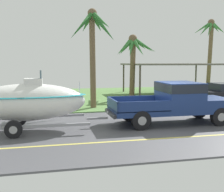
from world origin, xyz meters
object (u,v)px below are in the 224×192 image
object	(u,v)px
palm_tree_mid	(94,34)
palm_tree_near_right	(210,39)
boat_on_trailer	(28,102)
pickup_truck_towing	(178,100)
palm_tree_near_left	(133,51)
carport_awning	(172,65)

from	to	relation	value
palm_tree_mid	palm_tree_near_right	bearing A→B (deg)	34.35
boat_on_trailer	palm_tree_mid	size ratio (longest dim) A/B	0.99
boat_on_trailer	palm_tree_near_right	bearing A→B (deg)	40.28
pickup_truck_towing	palm_tree_near_left	xyz separation A→B (m)	(0.66, 9.33, 2.62)
pickup_truck_towing	boat_on_trailer	distance (m)	6.55
palm_tree_near_right	palm_tree_mid	size ratio (longest dim) A/B	1.20
pickup_truck_towing	palm_tree_mid	world-z (taller)	palm_tree_mid
pickup_truck_towing	palm_tree_near_left	bearing A→B (deg)	85.97
palm_tree_near_left	palm_tree_near_right	world-z (taller)	palm_tree_near_right
pickup_truck_towing	boat_on_trailer	bearing A→B (deg)	-180.00
boat_on_trailer	carport_awning	distance (m)	15.74
pickup_truck_towing	palm_tree_near_left	distance (m)	9.71
carport_awning	palm_tree_near_right	bearing A→B (deg)	30.62
palm_tree_mid	palm_tree_near_left	bearing A→B (deg)	48.32
carport_awning	palm_tree_near_left	distance (m)	4.46
boat_on_trailer	palm_tree_near_left	size ratio (longest dim) A/B	1.20
boat_on_trailer	palm_tree_near_right	world-z (taller)	palm_tree_near_right
carport_awning	pickup_truck_towing	bearing A→B (deg)	-113.06
carport_awning	palm_tree_near_right	world-z (taller)	palm_tree_near_right
palm_tree_near_left	palm_tree_near_right	distance (m)	10.99
palm_tree_near_left	boat_on_trailer	bearing A→B (deg)	-127.70
carport_awning	palm_tree_near_right	xyz separation A→B (m)	(5.68, 3.36, 2.55)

